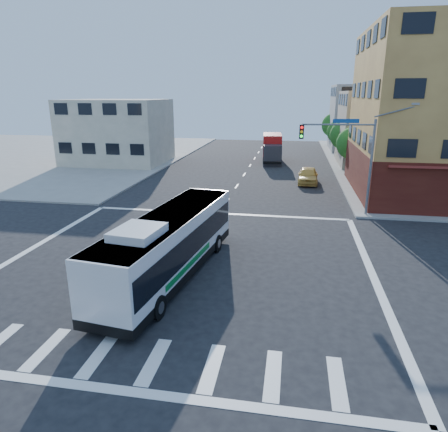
# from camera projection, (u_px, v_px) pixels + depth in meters

# --- Properties ---
(ground) EXTENTS (120.00, 120.00, 0.00)m
(ground) POSITION_uv_depth(u_px,v_px,m) (187.00, 264.00, 21.17)
(ground) COLOR black
(ground) RESTS_ON ground
(sidewalk_nw) EXTENTS (50.00, 50.00, 0.15)m
(sidewalk_nw) POSITION_uv_depth(u_px,v_px,m) (21.00, 154.00, 59.83)
(sidewalk_nw) COLOR gray
(sidewalk_nw) RESTS_ON ground
(building_east_near) EXTENTS (12.06, 10.06, 9.00)m
(building_east_near) POSITION_uv_depth(u_px,v_px,m) (391.00, 129.00, 49.09)
(building_east_near) COLOR tan
(building_east_near) RESTS_ON ground
(building_east_far) EXTENTS (12.06, 10.06, 10.00)m
(building_east_far) POSITION_uv_depth(u_px,v_px,m) (371.00, 118.00, 62.14)
(building_east_far) COLOR gray
(building_east_far) RESTS_ON ground
(building_west) EXTENTS (12.06, 10.06, 8.00)m
(building_west) POSITION_uv_depth(u_px,v_px,m) (117.00, 132.00, 51.01)
(building_west) COLOR beige
(building_west) RESTS_ON ground
(signal_mast_ne) EXTENTS (7.91, 1.13, 8.07)m
(signal_mast_ne) POSITION_uv_depth(u_px,v_px,m) (348.00, 148.00, 28.23)
(signal_mast_ne) COLOR slate
(signal_mast_ne) RESTS_ON ground
(street_tree_a) EXTENTS (3.60, 3.60, 5.53)m
(street_tree_a) POSITION_uv_depth(u_px,v_px,m) (354.00, 141.00, 44.48)
(street_tree_a) COLOR #382014
(street_tree_a) RESTS_ON ground
(street_tree_b) EXTENTS (3.80, 3.80, 5.79)m
(street_tree_b) POSITION_uv_depth(u_px,v_px,m) (346.00, 133.00, 51.97)
(street_tree_b) COLOR #382014
(street_tree_b) RESTS_ON ground
(street_tree_c) EXTENTS (3.40, 3.40, 5.29)m
(street_tree_c) POSITION_uv_depth(u_px,v_px,m) (339.00, 130.00, 59.60)
(street_tree_c) COLOR #382014
(street_tree_c) RESTS_ON ground
(street_tree_d) EXTENTS (4.00, 4.00, 6.03)m
(street_tree_d) POSITION_uv_depth(u_px,v_px,m) (334.00, 124.00, 67.01)
(street_tree_d) COLOR #382014
(street_tree_d) RESTS_ON ground
(transit_bus) EXTENTS (3.99, 11.90, 3.46)m
(transit_bus) POSITION_uv_depth(u_px,v_px,m) (169.00, 244.00, 19.26)
(transit_bus) COLOR black
(transit_bus) RESTS_ON ground
(box_truck) EXTENTS (2.88, 8.07, 3.57)m
(box_truck) POSITION_uv_depth(u_px,v_px,m) (272.00, 149.00, 52.48)
(box_truck) COLOR #29292E
(box_truck) RESTS_ON ground
(parked_car) EXTENTS (2.09, 4.82, 1.62)m
(parked_car) POSITION_uv_depth(u_px,v_px,m) (308.00, 175.00, 40.09)
(parked_car) COLOR gold
(parked_car) RESTS_ON ground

